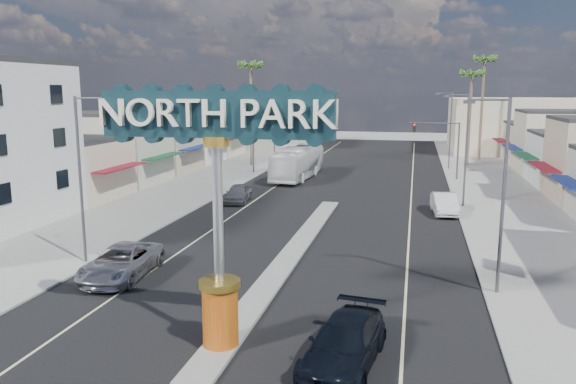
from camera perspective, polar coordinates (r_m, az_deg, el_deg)
The scene contains 25 objects.
ground at distance 47.58m, azimuth 4.52°, elevation -0.97°, with size 160.00×160.00×0.00m, color gray.
road at distance 47.57m, azimuth 4.52°, elevation -0.96°, with size 20.00×120.00×0.01m, color black.
median_island at distance 32.26m, azimuth 0.36°, elevation -6.30°, with size 1.30×30.00×0.16m, color gray.
sidewalk_left at distance 51.42m, azimuth -11.10°, elevation -0.20°, with size 8.00×120.00×0.12m, color gray.
sidewalk_right at distance 47.67m, azimuth 21.42°, elevation -1.57°, with size 8.00×120.00×0.12m, color gray.
storefront_row_left at distance 66.94m, azimuth -14.56°, elevation 4.62°, with size 12.00×42.00×6.00m, color beige.
backdrop_far_left at distance 95.72m, azimuth -4.67°, elevation 7.16°, with size 20.00×20.00×8.00m, color #B7B29E.
backdrop_far_right at distance 92.61m, azimuth 22.46°, elevation 6.31°, with size 20.00×20.00×8.00m, color beige.
gateway_sign at distance 19.63m, azimuth -7.20°, elevation 0.28°, with size 8.20×1.50×9.15m.
traffic_signal_left at distance 62.42m, azimuth -1.94°, elevation 5.73°, with size 5.09×0.45×6.00m.
traffic_signal_right at distance 60.43m, azimuth 15.23°, elevation 5.22°, with size 5.09×0.45×6.00m.
streetlight_l_near at distance 31.54m, azimuth -20.14°, elevation 1.96°, with size 2.03×0.22×9.00m.
streetlight_l_mid at distance 49.42m, azimuth -7.50°, elevation 5.34°, with size 2.03×0.22×9.00m.
streetlight_l_far at distance 70.41m, azimuth -1.27°, elevation 6.91°, with size 2.03×0.22×9.00m.
streetlight_r_near at distance 26.79m, azimuth 20.75°, elevation 0.52°, with size 2.03×0.22×9.00m.
streetlight_r_mid at distance 46.52m, azimuth 17.47°, elevation 4.64°, with size 2.03×0.22×9.00m.
streetlight_r_far at distance 68.41m, azimuth 16.05°, elevation 6.41°, with size 2.03×0.22×9.00m.
palm_left_far at distance 69.06m, azimuth -3.82°, elevation 12.16°, with size 2.60×2.60×13.10m.
palm_right_mid at distance 72.46m, azimuth 18.17°, elevation 10.88°, with size 2.60×2.60×12.10m.
palm_right_far at distance 78.67m, azimuth 19.33°, elevation 12.04°, with size 2.60×2.60×14.10m.
suv_left at distance 29.61m, azimuth -16.56°, elevation -6.83°, with size 2.65×5.75×1.60m, color #A8A8AD.
suv_right at distance 19.92m, azimuth 5.73°, elevation -15.11°, with size 2.20×5.41×1.57m, color black.
car_parked_left at distance 47.18m, azimuth -5.07°, elevation -0.13°, with size 1.80×4.47×1.52m, color slate.
car_parked_right at distance 44.22m, azimuth 15.60°, elevation -1.15°, with size 1.67×4.79×1.58m, color silver.
city_bus at distance 59.57m, azimuth 1.02°, elevation 3.01°, with size 2.83×12.10×3.37m, color silver.
Camera 1 is at (6.65, -16.17, 9.35)m, focal length 35.00 mm.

